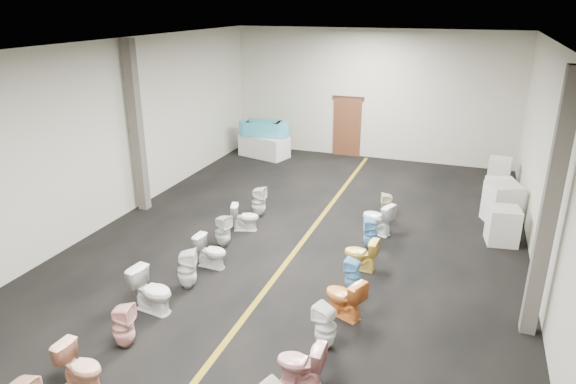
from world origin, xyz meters
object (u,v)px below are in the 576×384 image
toilet_right_10 (387,206)px  toilet_left_3 (123,326)px  toilet_left_8 (245,217)px  appliance_crate_b (502,203)px  toilet_left_5 (187,269)px  toilet_right_4 (326,327)px  toilet_left_4 (152,291)px  toilet_left_2 (81,367)px  toilet_right_6 (353,275)px  toilet_right_8 (371,233)px  toilet_right_3 (300,364)px  toilet_left_6 (211,251)px  toilet_right_7 (361,254)px  display_table (264,146)px  toilet_left_9 (259,202)px  bathtub (264,128)px  toilet_right_5 (344,297)px  appliance_crate_c (500,193)px  appliance_crate_a (503,226)px  toilet_right_9 (377,218)px  appliance_crate_d (499,172)px  toilet_left_7 (223,231)px

toilet_right_10 → toilet_left_3: bearing=-41.8°
toilet_left_3 → toilet_left_8: toilet_left_3 is taller
appliance_crate_b → toilet_left_8: (-5.95, -2.68, -0.17)m
toilet_left_5 → toilet_left_8: toilet_left_5 is taller
appliance_crate_b → toilet_right_4: size_ratio=1.31×
toilet_left_4 → toilet_left_8: toilet_left_4 is taller
appliance_crate_b → toilet_left_2: bearing=-124.6°
toilet_right_6 → toilet_right_8: toilet_right_8 is taller
toilet_left_5 → toilet_right_3: (2.97, -1.83, -0.05)m
toilet_left_6 → toilet_right_7: 3.17m
display_table → toilet_left_9: 5.59m
toilet_right_10 → toilet_right_6: bearing=-17.2°
toilet_left_9 → toilet_right_3: (3.06, -5.63, -0.04)m
toilet_left_5 → bathtub: bearing=-7.6°
toilet_left_2 → toilet_right_10: 8.41m
toilet_left_4 → toilet_right_5: (3.32, 1.02, -0.02)m
appliance_crate_c → toilet_left_4: toilet_left_4 is taller
appliance_crate_a → toilet_left_9: 6.00m
toilet_right_7 → appliance_crate_c: bearing=152.9°
bathtub → appliance_crate_b: bearing=-29.2°
appliance_crate_a → toilet_right_4: size_ratio=1.11×
toilet_right_5 → toilet_right_9: size_ratio=0.97×
toilet_left_2 → toilet_right_7: size_ratio=1.00×
appliance_crate_c → toilet_left_5: 8.89m
appliance_crate_d → toilet_left_6: 9.54m
display_table → toilet_left_8: bearing=-71.7°
appliance_crate_d → toilet_right_4: bearing=-106.7°
toilet_left_2 → toilet_right_3: bearing=-65.8°
toilet_left_9 → toilet_right_9: size_ratio=1.02×
toilet_right_7 → toilet_right_10: size_ratio=1.04×
display_table → appliance_crate_c: 8.32m
toilet_left_9 → toilet_right_7: size_ratio=1.14×
appliance_crate_d → toilet_left_2: appliance_crate_d is taller
toilet_left_9 → toilet_right_3: size_ratio=1.12×
toilet_left_6 → toilet_left_8: (-0.10, 1.97, -0.01)m
toilet_left_7 → toilet_left_9: toilet_left_9 is taller
toilet_left_4 → toilet_left_3: bearing=-164.0°
toilet_left_6 → toilet_right_9: (3.00, 2.88, 0.05)m
appliance_crate_a → toilet_right_9: (-2.85, -0.49, -0.03)m
toilet_left_6 → toilet_right_8: (3.01, 2.05, 0.01)m
toilet_left_6 → toilet_right_5: toilet_right_5 is taller
toilet_left_7 → toilet_left_8: size_ratio=1.15×
appliance_crate_a → toilet_right_6: (-2.78, -3.32, -0.08)m
toilet_right_3 → toilet_left_4: bearing=-107.0°
appliance_crate_a → toilet_left_8: (-5.95, -1.40, -0.09)m
toilet_left_3 → toilet_right_10: 7.49m
toilet_left_9 → toilet_right_5: bearing=-141.7°
display_table → toilet_left_2: bearing=-80.2°
appliance_crate_c → toilet_right_8: appliance_crate_c is taller
appliance_crate_b → toilet_left_4: 8.89m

